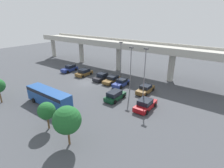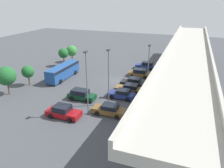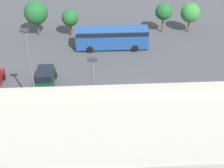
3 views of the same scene
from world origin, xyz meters
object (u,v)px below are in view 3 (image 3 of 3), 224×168
object	(u,v)px
parked_car_3	(97,117)
tree_front_far_right	(36,13)
lamp_post_by_overpass	(94,99)
tree_front_right	(70,18)
shuttle_bus	(112,37)
parked_car_2	(128,115)
parked_car_1	(188,111)
parked_car_4	(67,114)
tree_front_left	(190,13)
parked_car_6	(5,116)
lamp_post_near_aisle	(31,68)
parked_car_5	(45,78)
tree_front_centre	(164,12)

from	to	relation	value
parked_car_3	tree_front_far_right	size ratio (longest dim) A/B	0.99
parked_car_3	lamp_post_by_overpass	xyz separation A→B (m)	(0.14, 3.00, 4.24)
tree_front_right	shuttle_bus	bearing A→B (deg)	144.11
parked_car_2	tree_front_far_right	bearing A→B (deg)	29.68
parked_car_1	lamp_post_by_overpass	bearing A→B (deg)	110.94
parked_car_4	tree_front_far_right	size ratio (longest dim) A/B	0.89
parked_car_4	lamp_post_by_overpass	distance (m)	6.08
tree_front_left	parked_car_6	bearing A→B (deg)	40.32
parked_car_6	lamp_post_near_aisle	xyz separation A→B (m)	(-2.77, -1.16, 4.26)
parked_car_5	shuttle_bus	world-z (taller)	shuttle_bus
tree_front_centre	tree_front_right	size ratio (longest dim) A/B	1.13
parked_car_5	tree_front_centre	world-z (taller)	tree_front_centre
parked_car_1	tree_front_far_right	distance (m)	24.69
parked_car_1	parked_car_2	distance (m)	5.51
parked_car_2	parked_car_5	size ratio (longest dim) A/B	1.01
parked_car_1	tree_front_centre	world-z (taller)	tree_front_centre
lamp_post_near_aisle	lamp_post_by_overpass	xyz separation A→B (m)	(-5.36, 4.69, -0.04)
parked_car_1	parked_car_3	bearing A→B (deg)	91.73
parked_car_3	parked_car_5	bearing A→B (deg)	39.77
parked_car_2	tree_front_centre	bearing A→B (deg)	-19.52
parked_car_1	tree_front_centre	xyz separation A→B (m)	(-1.11, -18.50, 2.28)
parked_car_6	tree_front_left	distance (m)	28.18
parked_car_5	tree_front_left	world-z (taller)	tree_front_left
lamp_post_by_overpass	tree_front_left	distance (m)	25.56
parked_car_6	parked_car_4	bearing A→B (deg)	-90.08
parked_car_3	parked_car_6	distance (m)	8.29
parked_car_3	shuttle_bus	xyz separation A→B (m)	(-2.15, -14.41, 0.89)
parked_car_2	lamp_post_by_overpass	world-z (taller)	lamp_post_by_overpass
tree_front_left	parked_car_5	bearing A→B (deg)	33.57
tree_front_left	parked_car_3	bearing A→B (deg)	54.91
parked_car_5	tree_front_left	bearing A→B (deg)	123.57
parked_car_4	tree_front_left	xyz separation A→B (m)	(-15.88, -18.19, 2.09)
parked_car_4	parked_car_3	bearing A→B (deg)	-101.05
parked_car_2	tree_front_left	xyz separation A→B (m)	(-10.31, -18.63, 2.06)
parked_car_5	tree_front_centre	size ratio (longest dim) A/B	1.04
tree_front_far_right	lamp_post_near_aisle	bearing A→B (deg)	97.65
lamp_post_by_overpass	shuttle_bus	bearing A→B (deg)	-97.50
lamp_post_near_aisle	tree_front_right	bearing A→B (deg)	-97.64
parked_car_5	lamp_post_near_aisle	size ratio (longest dim) A/B	0.51
parked_car_5	parked_car_1	bearing A→B (deg)	65.71
tree_front_centre	tree_front_right	world-z (taller)	tree_front_centre
parked_car_5	tree_front_far_right	distance (m)	12.80
parked_car_2	tree_front_left	bearing A→B (deg)	-28.97
tree_front_centre	parked_car_4	bearing A→B (deg)	56.23
parked_car_3	parked_car_6	world-z (taller)	parked_car_6
parked_car_4	lamp_post_near_aisle	distance (m)	5.21
parked_car_5	tree_front_right	world-z (taller)	tree_front_right
parked_car_5	parked_car_2	bearing A→B (deg)	52.29
parked_car_2	lamp_post_by_overpass	distance (m)	6.00
tree_front_far_right	lamp_post_by_overpass	bearing A→B (deg)	109.38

